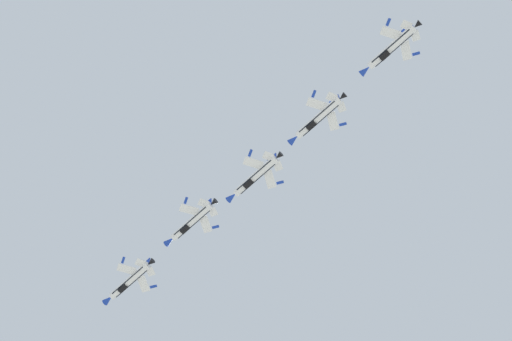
{
  "coord_description": "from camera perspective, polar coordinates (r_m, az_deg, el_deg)",
  "views": [
    {
      "loc": [
        1.46,
        1.78,
        1.93
      ],
      "look_at": [
        -9.03,
        62.65,
        159.05
      ],
      "focal_mm": 54.63,
      "sensor_mm": 36.0,
      "label": 1
    }
  ],
  "objects": [
    {
      "name": "fighter_jet_right_outer",
      "position": [
        165.43,
        9.83,
        8.82
      ],
      "size": [
        14.08,
        11.54,
        4.38
      ],
      "rotation": [
        0.0,
        -0.12,
        0.99
      ],
      "color": "white"
    },
    {
      "name": "fighter_jet_right_wing",
      "position": [
        168.09,
        -0.09,
        -0.47
      ],
      "size": [
        14.08,
        11.58,
        4.34
      ],
      "rotation": [
        0.0,
        -0.01,
        0.99
      ],
      "color": "white"
    },
    {
      "name": "fighter_jet_left_wing",
      "position": [
        175.76,
        -4.78,
        -3.8
      ],
      "size": [
        14.08,
        11.56,
        4.37
      ],
      "rotation": [
        0.0,
        -0.07,
        0.99
      ],
      "color": "white"
    },
    {
      "name": "fighter_jet_lead",
      "position": [
        180.57,
        -9.29,
        -8.03
      ],
      "size": [
        14.08,
        11.57,
        4.35
      ],
      "rotation": [
        0.0,
        -0.02,
        0.99
      ],
      "color": "white"
    },
    {
      "name": "fighter_jet_left_outer",
      "position": [
        167.0,
        4.53,
        3.81
      ],
      "size": [
        14.08,
        11.57,
        4.36
      ],
      "rotation": [
        0.0,
        -0.04,
        0.99
      ],
      "color": "white"
    }
  ]
}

